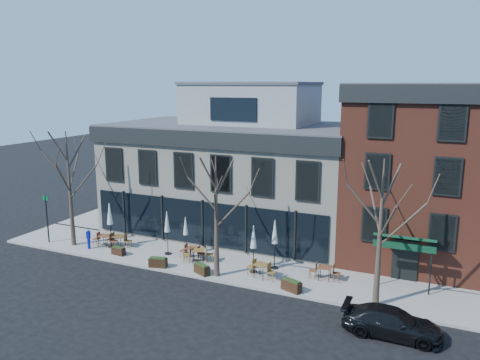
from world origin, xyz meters
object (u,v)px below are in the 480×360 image
at_px(call_box, 89,239).
at_px(cafe_set_0, 105,239).
at_px(umbrella_0, 110,216).
at_px(parked_sedan, 392,322).

relative_size(call_box, cafe_set_0, 0.72).
height_order(cafe_set_0, umbrella_0, umbrella_0).
height_order(parked_sedan, umbrella_0, umbrella_0).
xyz_separation_m(call_box, cafe_set_0, (0.69, 0.80, -0.21)).
height_order(parked_sedan, call_box, call_box).
distance_m(cafe_set_0, umbrella_0, 1.77).
xyz_separation_m(parked_sedan, cafe_set_0, (-19.36, 3.80, 0.01)).
distance_m(parked_sedan, umbrella_0, 19.33).
bearing_deg(umbrella_0, cafe_set_0, -171.94).
bearing_deg(parked_sedan, umbrella_0, 77.61).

